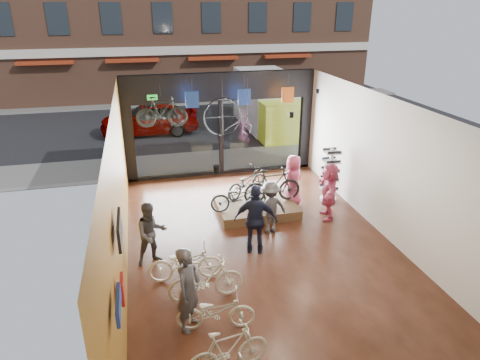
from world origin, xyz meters
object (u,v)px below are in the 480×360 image
object	(u,v)px
customer_2	(256,220)
customer_3	(270,207)
floor_bike_3	(206,280)
display_platform	(256,207)
floor_bike_1	(228,351)
floor_bike_4	(185,263)
street_car	(149,118)
box_truck	(272,104)
customer_0	(188,289)
hung_bike	(162,112)
floor_bike_2	(216,311)
display_bike_right	(247,182)
customer_4	(293,181)
customer_1	(151,233)
display_bike_mid	(272,186)
display_bike_left	(239,197)
penny_farthing	(231,118)
sunglasses_rack	(330,175)
customer_5	(329,191)

from	to	relation	value
customer_2	customer_3	world-z (taller)	customer_2
floor_bike_3	display_platform	distance (m)	4.45
floor_bike_1	floor_bike_4	xyz separation A→B (m)	(-0.40, 2.90, -0.01)
street_car	floor_bike_3	bearing A→B (deg)	2.69
box_truck	floor_bike_4	xyz separation A→B (m)	(-5.72, -11.55, -0.94)
customer_0	hung_bike	bearing A→B (deg)	35.35
floor_bike_2	street_car	bearing A→B (deg)	11.29
display_bike_right	customer_4	distance (m)	1.47
floor_bike_2	floor_bike_3	size ratio (longest dim) A/B	0.94
box_truck	floor_bike_2	bearing A→B (deg)	-111.80
street_car	box_truck	world-z (taller)	box_truck
display_platform	customer_0	world-z (taller)	customer_0
box_truck	customer_1	distance (m)	12.42
display_bike_mid	customer_4	distance (m)	0.79
display_bike_right	customer_0	bearing A→B (deg)	121.12
display_platform	hung_bike	distance (m)	4.17
display_bike_left	penny_farthing	bearing A→B (deg)	-6.08
customer_0	customer_2	distance (m)	3.15
customer_3	sunglasses_rack	xyz separation A→B (m)	(2.50, 1.58, 0.12)
floor_bike_2	penny_farthing	size ratio (longest dim) A/B	0.98
customer_5	penny_farthing	distance (m)	4.10
display_bike_left	customer_2	distance (m)	1.88
customer_1	customer_2	xyz separation A→B (m)	(2.62, -0.13, 0.12)
floor_bike_4	hung_bike	xyz separation A→B (m)	(-0.06, 4.75, 2.47)
box_truck	customer_4	bearing A→B (deg)	-102.98
customer_3	hung_bike	size ratio (longest dim) A/B	0.97
customer_0	customer_4	distance (m)	6.24
customer_1	floor_bike_3	bearing A→B (deg)	-74.51
display_bike_left	floor_bike_1	bearing A→B (deg)	165.93
box_truck	display_bike_mid	world-z (taller)	box_truck
customer_3	customer_5	xyz separation A→B (m)	(1.96, 0.46, 0.10)
penny_farthing	sunglasses_rack	bearing A→B (deg)	-32.50
display_bike_right	street_car	bearing A→B (deg)	-16.60
customer_4	street_car	bearing A→B (deg)	-100.24
street_car	display_bike_left	world-z (taller)	street_car
street_car	customer_5	distance (m)	11.43
customer_2	hung_bike	distance (m)	4.83
display_bike_mid	floor_bike_2	bearing A→B (deg)	149.28
floor_bike_2	display_bike_mid	distance (m)	5.48
street_car	customer_4	distance (m)	10.16
floor_bike_4	sunglasses_rack	bearing A→B (deg)	-53.06
customer_1	floor_bike_2	bearing A→B (deg)	-83.52
customer_3	customer_4	xyz separation A→B (m)	(1.21, 1.52, 0.08)
box_truck	floor_bike_2	size ratio (longest dim) A/B	4.55
hung_bike	customer_2	bearing A→B (deg)	-148.29
box_truck	customer_5	bearing A→B (deg)	-97.12
box_truck	customer_3	xyz separation A→B (m)	(-3.13, -9.82, -0.63)
floor_bike_1	hung_bike	world-z (taller)	hung_bike
floor_bike_3	display_bike_right	distance (m)	4.97
floor_bike_1	display_platform	xyz separation A→B (m)	(2.16, 5.93, -0.31)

